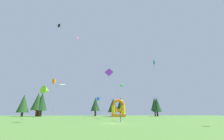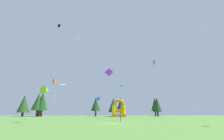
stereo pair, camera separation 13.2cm
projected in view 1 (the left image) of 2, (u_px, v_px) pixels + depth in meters
name	position (u px, v px, depth m)	size (l,w,h in m)	color
ground_plane	(114.00, 124.00, 27.27)	(120.00, 120.00, 0.00)	#548438
kite_purple_diamond	(109.00, 73.00, 32.65)	(2.42, 2.95, 10.45)	purple
kite_pink_diamond	(78.00, 40.00, 49.31)	(7.42, 3.33, 24.88)	#EA599E
kite_green_parafoil	(121.00, 85.00, 48.07)	(1.77, 4.47, 10.34)	green
kite_blue_box	(98.00, 99.00, 56.56)	(1.47, 1.43, 7.00)	blue
kite_white_parafoil	(62.00, 85.00, 57.43)	(5.57, 1.82, 11.96)	white
kite_black_parafoil	(59.00, 26.00, 47.20)	(2.56, 6.00, 27.42)	black
kite_teal_diamond	(154.00, 63.00, 37.62)	(2.49, 2.52, 13.87)	#0C7F7A
kite_orange_box	(54.00, 81.00, 44.43)	(2.10, 1.05, 10.91)	orange
kite_lime_delta	(46.00, 90.00, 32.34)	(2.37, 2.37, 7.18)	#8CD826
person_left_edge	(121.00, 117.00, 31.22)	(0.36, 0.36, 1.63)	#724C8C
inflatable_yellow_castle	(118.00, 110.00, 62.20)	(5.17, 4.86, 6.86)	orange
tree_row_0	(23.00, 103.00, 66.84)	(4.82, 4.82, 9.21)	#4C331E
tree_row_1	(38.00, 102.00, 68.72)	(5.39, 5.39, 10.08)	#4C331E
tree_row_2	(40.00, 104.00, 68.37)	(3.36, 3.36, 7.97)	#4C331E
tree_row_3	(42.00, 101.00, 69.07)	(5.03, 5.03, 10.34)	#4C331E
tree_row_4	(96.00, 104.00, 72.66)	(4.35, 4.35, 8.61)	#4C331E
tree_row_5	(113.00, 105.00, 68.22)	(4.64, 4.64, 7.74)	#4C331E
tree_row_6	(121.00, 105.00, 69.11)	(3.95, 3.95, 8.14)	#4C331E
tree_row_7	(155.00, 104.00, 70.53)	(3.50, 3.50, 8.26)	#4C331E
tree_row_8	(157.00, 105.00, 70.16)	(4.10, 4.10, 8.23)	#4C331E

